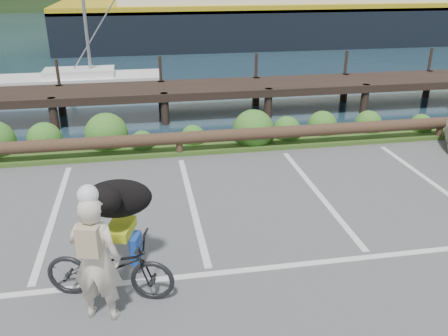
% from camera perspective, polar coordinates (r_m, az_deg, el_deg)
% --- Properties ---
extents(ground, '(72.00, 72.00, 0.00)m').
position_cam_1_polar(ground, '(7.66, -2.16, -10.94)').
color(ground, '#4E4E50').
extents(vegetation_strip, '(34.00, 1.60, 0.10)m').
position_cam_1_polar(vegetation_strip, '(12.38, -5.65, 2.90)').
color(vegetation_strip, '#3D5B21').
rests_on(vegetation_strip, ground).
extents(log_rail, '(32.00, 0.30, 0.60)m').
position_cam_1_polar(log_rail, '(11.74, -5.34, 1.52)').
color(log_rail, '#443021').
rests_on(log_rail, ground).
extents(bicycle, '(1.91, 1.09, 0.95)m').
position_cam_1_polar(bicycle, '(6.84, -13.61, -11.50)').
color(bicycle, black).
rests_on(bicycle, ground).
extents(cyclist, '(0.73, 0.58, 1.77)m').
position_cam_1_polar(cyclist, '(6.29, -15.17, -10.55)').
color(cyclist, beige).
rests_on(cyclist, ground).
extents(dog, '(0.73, 1.08, 0.57)m').
position_cam_1_polar(dog, '(6.93, -12.71, -3.62)').
color(dog, black).
rests_on(dog, bicycle).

